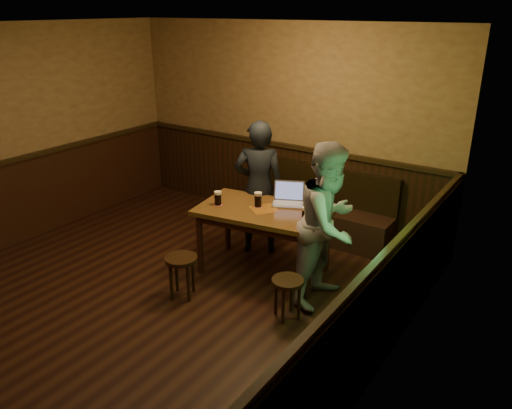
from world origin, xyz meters
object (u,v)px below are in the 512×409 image
object	(u,v)px
pub_table	(264,218)
person_suit	(259,188)
pint_mid	(258,200)
laptop	(288,198)
stool_right	(288,287)
stool_left	(181,265)
bench	(315,213)
pint_right	(305,214)
person_grey	(329,224)
pint_left	(218,198)

from	to	relation	value
pub_table	person_suit	xyz separation A→B (m)	(-0.36, 0.44, 0.16)
pub_table	pint_mid	xyz separation A→B (m)	(-0.09, 0.02, 0.20)
laptop	stool_right	bearing A→B (deg)	-83.81
person_suit	stool_left	bearing A→B (deg)	58.66
stool_left	stool_right	size ratio (longest dim) A/B	1.08
bench	pub_table	bearing A→B (deg)	-90.00
pint_right	laptop	world-z (taller)	laptop
laptop	person_suit	xyz separation A→B (m)	(-0.50, 0.13, -0.01)
pub_table	pint_mid	size ratio (longest dim) A/B	9.10
laptop	stool_left	bearing A→B (deg)	-138.98
stool_left	person_grey	xyz separation A→B (m)	(1.30, 0.85, 0.49)
laptop	person_grey	size ratio (longest dim) A/B	0.25
pint_left	person_suit	distance (m)	0.65
bench	pint_left	xyz separation A→B (m)	(-0.51, -1.49, 0.58)
pub_table	person_suit	bearing A→B (deg)	120.41
stool_right	pint_right	distance (m)	0.86
pint_right	pub_table	bearing A→B (deg)	178.73
bench	person_suit	world-z (taller)	person_suit
laptop	person_grey	world-z (taller)	person_grey
stool_right	pint_mid	bearing A→B (deg)	140.24
stool_left	laptop	world-z (taller)	laptop
stool_right	pint_left	xyz separation A→B (m)	(-1.24, 0.46, 0.54)
pub_table	laptop	size ratio (longest dim) A/B	3.67
stool_left	pint_mid	world-z (taller)	pint_mid
pint_right	pint_left	bearing A→B (deg)	-169.97
pint_left	laptop	distance (m)	0.83
bench	laptop	xyz separation A→B (m)	(0.14, -0.98, 0.56)
pint_mid	laptop	world-z (taller)	laptop
pub_table	pint_right	distance (m)	0.57
pub_table	stool_left	world-z (taller)	pub_table
bench	stool_left	bearing A→B (deg)	-100.81
pint_left	pint_mid	xyz separation A→B (m)	(0.42, 0.22, 0.00)
stool_left	stool_right	bearing A→B (deg)	14.29
bench	pint_left	distance (m)	1.68
stool_left	bench	bearing A→B (deg)	79.19
stool_right	laptop	world-z (taller)	laptop
person_grey	stool_left	bearing A→B (deg)	126.05
pub_table	pint_left	size ratio (longest dim) A/B	9.51
bench	stool_left	distance (m)	2.29
pub_table	person_grey	distance (m)	0.90
bench	pub_table	world-z (taller)	bench
bench	pint_mid	size ratio (longest dim) A/B	12.33
pub_table	stool_right	distance (m)	1.04
stool_left	pint_left	size ratio (longest dim) A/B	2.78
pub_table	person_suit	world-z (taller)	person_suit
pub_table	pint_mid	world-z (taller)	pint_mid
pub_table	person_suit	size ratio (longest dim) A/B	0.95
pub_table	pint_right	xyz separation A→B (m)	(0.54, -0.01, 0.18)
stool_left	person_suit	size ratio (longest dim) A/B	0.28
pint_left	person_suit	xyz separation A→B (m)	(0.15, 0.64, -0.03)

